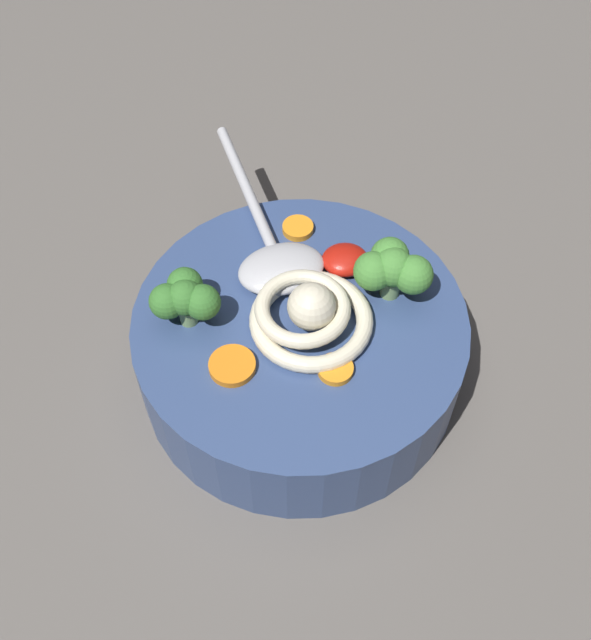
% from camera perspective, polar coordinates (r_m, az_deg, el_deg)
% --- Properties ---
extents(table_slab, '(1.29, 1.29, 0.03)m').
position_cam_1_polar(table_slab, '(0.58, -4.12, -3.93)').
color(table_slab, '#5B5651').
rests_on(table_slab, ground).
extents(soup_bowl, '(0.22, 0.22, 0.06)m').
position_cam_1_polar(soup_bowl, '(0.53, 0.00, -1.96)').
color(soup_bowl, '#334775').
rests_on(soup_bowl, table_slab).
extents(noodle_pile, '(0.09, 0.09, 0.04)m').
position_cam_1_polar(noodle_pile, '(0.49, 0.65, 0.42)').
color(noodle_pile, beige).
rests_on(noodle_pile, soup_bowl).
extents(soup_spoon, '(0.07, 0.18, 0.02)m').
position_cam_1_polar(soup_spoon, '(0.53, -1.86, 4.88)').
color(soup_spoon, '#B7B7BC').
rests_on(soup_spoon, soup_bowl).
extents(chili_sauce_dollop, '(0.03, 0.03, 0.01)m').
position_cam_1_polar(chili_sauce_dollop, '(0.53, 3.36, 4.45)').
color(chili_sauce_dollop, '#B2190F').
rests_on(chili_sauce_dollop, soup_bowl).
extents(broccoli_floret_left, '(0.05, 0.04, 0.04)m').
position_cam_1_polar(broccoli_floret_left, '(0.50, 6.88, 3.71)').
color(broccoli_floret_left, '#7A9E60').
rests_on(broccoli_floret_left, soup_bowl).
extents(broccoli_floret_front, '(0.05, 0.04, 0.04)m').
position_cam_1_polar(broccoli_floret_front, '(0.49, -8.54, 1.66)').
color(broccoli_floret_front, '#7A9E60').
rests_on(broccoli_floret_front, soup_bowl).
extents(carrot_slice_center, '(0.02, 0.02, 0.00)m').
position_cam_1_polar(carrot_slice_center, '(0.48, 2.62, -3.70)').
color(carrot_slice_center, orange).
rests_on(carrot_slice_center, soup_bowl).
extents(carrot_slice_beside_noodles, '(0.03, 0.03, 0.01)m').
position_cam_1_polar(carrot_slice_beside_noodles, '(0.48, -5.08, -3.43)').
color(carrot_slice_beside_noodles, orange).
rests_on(carrot_slice_beside_noodles, soup_bowl).
extents(carrot_slice_rear, '(0.02, 0.02, 0.01)m').
position_cam_1_polar(carrot_slice_rear, '(0.55, -0.14, 6.80)').
color(carrot_slice_rear, orange).
rests_on(carrot_slice_rear, soup_bowl).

